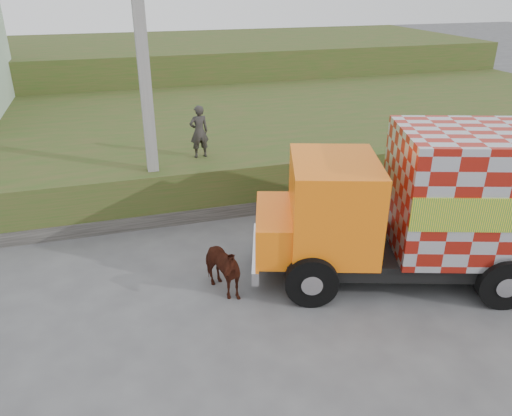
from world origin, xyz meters
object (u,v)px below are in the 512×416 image
object	(u,v)px
utility_pole	(145,77)
cow	(219,268)
pedestrian	(199,132)
cargo_truck	(453,205)

from	to	relation	value
utility_pole	cow	size ratio (longest dim) A/B	5.35
utility_pole	pedestrian	size ratio (longest dim) A/B	5.11
cargo_truck	cow	world-z (taller)	cargo_truck
cow	pedestrian	xyz separation A→B (m)	(0.57, 4.96, 1.65)
utility_pole	cow	distance (m)	5.53
pedestrian	utility_pole	bearing A→B (deg)	19.05
cargo_truck	cow	bearing A→B (deg)	-171.04
cow	pedestrian	world-z (taller)	pedestrian
utility_pole	cow	bearing A→B (deg)	-77.77
cow	utility_pole	bearing A→B (deg)	80.72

